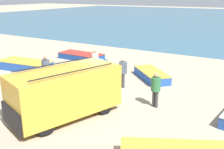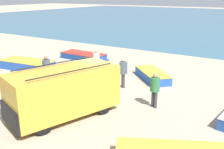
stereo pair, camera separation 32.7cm
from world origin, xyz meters
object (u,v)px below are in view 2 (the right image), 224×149
fisherman_1 (47,67)px  fisherman_0 (155,87)px  fishing_rowboat_1 (152,75)px  fisherman_3 (123,70)px  parked_van (64,91)px  fisherman_2 (96,60)px  fishing_rowboat_3 (29,65)px  fishing_rowboat_2 (84,56)px

fisherman_1 → fisherman_0: bearing=-29.2°
fishing_rowboat_1 → fisherman_1: 6.70m
fisherman_3 → parked_van: bearing=-139.7°
parked_van → fisherman_2: 6.70m
parked_van → fishing_rowboat_1: size_ratio=1.58×
fishing_rowboat_3 → fisherman_3: (7.87, 0.24, 0.75)m
fisherman_0 → fishing_rowboat_3: bearing=-80.2°
fishing_rowboat_3 → fisherman_1: 4.05m
parked_van → fisherman_2: parked_van is taller
fishing_rowboat_3 → fisherman_3: fisherman_3 is taller
parked_van → fishing_rowboat_1: 7.31m
parked_van → fisherman_1: size_ratio=2.96×
fishing_rowboat_2 → fisherman_3: fisherman_3 is taller
fishing_rowboat_2 → fisherman_1: fisherman_1 is taller
fishing_rowboat_2 → fisherman_1: (2.02, -6.32, 0.81)m
fishing_rowboat_1 → fisherman_3: size_ratio=1.86×
parked_van → fishing_rowboat_2: 10.93m
fishing_rowboat_3 → fisherman_0: bearing=-14.5°
fishing_rowboat_1 → fisherman_3: fisherman_3 is taller
fishing_rowboat_1 → fisherman_0: (1.93, -4.09, 0.77)m
fishing_rowboat_1 → fisherman_3: 2.67m
fisherman_3 → fishing_rowboat_3: bearing=136.4°
fishing_rowboat_2 → fisherman_2: size_ratio=2.74×
fisherman_2 → fisherman_3: fisherman_3 is taller
fishing_rowboat_2 → fisherman_2: (3.34, -2.96, 0.76)m
fishing_rowboat_3 → fisherman_2: (4.92, 1.69, 0.69)m
parked_van → fisherman_1: (-3.90, 2.81, -0.15)m
fisherman_1 → fishing_rowboat_3: bearing=123.7°
fisherman_0 → fisherman_3: (-2.70, 1.67, 0.03)m
fishing_rowboat_1 → fishing_rowboat_2: (-7.05, 1.97, -0.02)m
fishing_rowboat_2 → fisherman_3: bearing=-34.4°
fishing_rowboat_1 → fishing_rowboat_2: size_ratio=0.72×
fisherman_0 → fishing_rowboat_2: bearing=-106.6°
fishing_rowboat_2 → fisherman_2: 4.52m
parked_van → fisherman_3: 4.75m
fisherman_0 → fisherman_3: size_ratio=0.97×
parked_van → fishing_rowboat_3: bearing=-101.6°
parked_van → fisherman_3: size_ratio=2.94×
fisherman_0 → fisherman_2: (-5.64, 3.11, -0.03)m
fishing_rowboat_1 → fishing_rowboat_2: 7.32m
fishing_rowboat_1 → fisherman_1: bearing=85.0°
fisherman_2 → fisherman_3: size_ratio=0.94×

